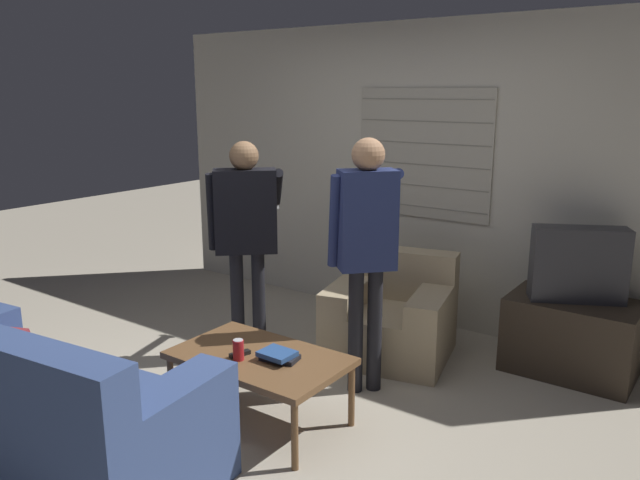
{
  "coord_description": "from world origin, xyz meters",
  "views": [
    {
      "loc": [
        2.44,
        -2.78,
        1.99
      ],
      "look_at": [
        0.06,
        0.56,
        1.0
      ],
      "focal_mm": 35.0,
      "sensor_mm": 36.0,
      "label": 1
    }
  ],
  "objects": [
    {
      "name": "armchair_beige",
      "position": [
        0.27,
        1.2,
        0.3
      ],
      "size": [
        1.04,
        0.96,
        0.77
      ],
      "rotation": [
        0.0,
        0.0,
        3.37
      ],
      "color": "tan",
      "rests_on": "ground_plane"
    },
    {
      "name": "wall_back",
      "position": [
        0.0,
        2.03,
        1.28
      ],
      "size": [
        5.2,
        0.08,
        2.55
      ],
      "color": "#BCB7A8",
      "rests_on": "ground_plane"
    },
    {
      "name": "book_stack",
      "position": [
        0.26,
        -0.14,
        0.47
      ],
      "size": [
        0.24,
        0.18,
        0.06
      ],
      "color": "black",
      "rests_on": "coffee_table"
    },
    {
      "name": "tv",
      "position": [
        1.48,
        1.67,
        0.81
      ],
      "size": [
        0.66,
        0.46,
        0.53
      ],
      "rotation": [
        0.0,
        0.0,
        3.61
      ],
      "color": "#2D2D33",
      "rests_on": "tv_stand"
    },
    {
      "name": "person_right_standing",
      "position": [
        0.41,
        0.58,
        1.08
      ],
      "size": [
        0.53,
        0.79,
        1.7
      ],
      "rotation": [
        0.0,
        0.0,
        0.82
      ],
      "color": "black",
      "rests_on": "ground_plane"
    },
    {
      "name": "soda_can",
      "position": [
        0.06,
        -0.28,
        0.5
      ],
      "size": [
        0.07,
        0.07,
        0.13
      ],
      "color": "red",
      "rests_on": "coffee_table"
    },
    {
      "name": "spare_remote",
      "position": [
        0.03,
        -0.23,
        0.45
      ],
      "size": [
        0.08,
        0.14,
        0.02
      ],
      "rotation": [
        0.0,
        0.0,
        -0.32
      ],
      "color": "black",
      "rests_on": "coffee_table"
    },
    {
      "name": "person_left_standing",
      "position": [
        -0.61,
        0.56,
        1.04
      ],
      "size": [
        0.53,
        0.81,
        1.64
      ],
      "rotation": [
        0.0,
        0.0,
        0.73
      ],
      "color": "black",
      "rests_on": "ground_plane"
    },
    {
      "name": "coffee_table",
      "position": [
        0.12,
        -0.15,
        0.4
      ],
      "size": [
        1.05,
        0.64,
        0.44
      ],
      "color": "brown",
      "rests_on": "ground_plane"
    },
    {
      "name": "ground_plane",
      "position": [
        0.0,
        0.0,
        0.0
      ],
      "size": [
        16.0,
        16.0,
        0.0
      ],
      "primitive_type": "plane",
      "color": "#B2A893"
    },
    {
      "name": "tv_stand",
      "position": [
        1.48,
        1.67,
        0.27
      ],
      "size": [
        0.87,
        0.56,
        0.55
      ],
      "color": "#33281E",
      "rests_on": "ground_plane"
    },
    {
      "name": "couch_blue",
      "position": [
        -0.53,
        -1.23,
        0.33
      ],
      "size": [
        2.04,
        1.09,
        0.91
      ],
      "rotation": [
        0.0,
        0.0,
        0.12
      ],
      "color": "#384C7F",
      "rests_on": "ground_plane"
    }
  ]
}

